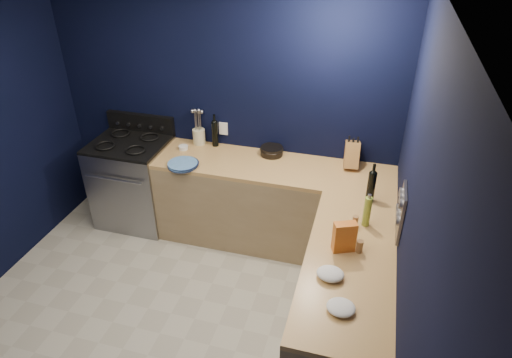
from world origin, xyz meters
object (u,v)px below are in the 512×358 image
(plate_stack, at_px, (183,164))
(crouton_bag, at_px, (344,237))
(knife_block, at_px, (352,154))
(gas_range, at_px, (135,183))
(utensil_crock, at_px, (199,136))

(plate_stack, distance_m, crouton_bag, 1.80)
(knife_block, bearing_deg, crouton_bag, -92.36)
(plate_stack, bearing_deg, knife_block, 15.99)
(gas_range, distance_m, plate_stack, 0.86)
(knife_block, relative_size, crouton_bag, 1.05)
(utensil_crock, height_order, crouton_bag, crouton_bag)
(plate_stack, relative_size, knife_block, 1.17)
(gas_range, relative_size, knife_block, 3.76)
(gas_range, xyz_separation_m, crouton_bag, (2.30, -1.04, 0.56))
(gas_range, height_order, crouton_bag, crouton_bag)
(plate_stack, xyz_separation_m, crouton_bag, (1.60, -0.82, 0.10))
(plate_stack, xyz_separation_m, knife_block, (1.54, 0.44, 0.10))
(plate_stack, height_order, knife_block, knife_block)
(utensil_crock, xyz_separation_m, crouton_bag, (1.63, -1.31, 0.04))
(gas_range, bearing_deg, plate_stack, -17.47)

